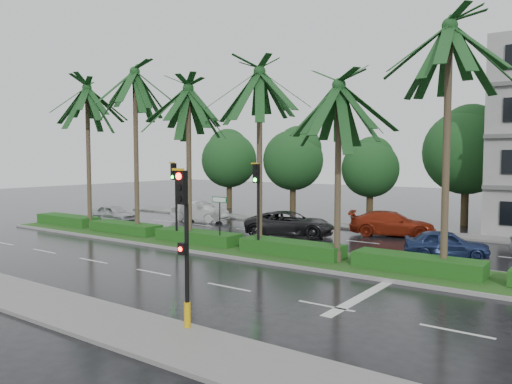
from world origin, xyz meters
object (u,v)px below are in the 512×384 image
Objects in this scene: car_silver at (114,214)px; car_white at (200,212)px; signal_median_left at (175,190)px; car_darkgrey at (290,224)px; street_sign at (220,209)px; car_red at (392,224)px; signal_near at (184,242)px; car_blue at (446,244)px.

car_white reaches higher than car_silver.
car_white is at bearing -48.87° from car_silver.
car_darkgrey is at bearing 60.62° from signal_median_left.
car_white is 9.30m from car_darkgrey.
car_silver is at bearing 78.52° from car_darkgrey.
car_red is at bearing 60.51° from street_sign.
signal_near reaches higher than car_darkgrey.
car_silver is 0.88× the size of car_white.
car_silver is (-13.09, 3.72, -1.47)m from street_sign.
car_silver is at bearing 164.15° from street_sign.
street_sign is 11.82m from car_white.
car_darkgrey is (9.09, -1.97, 0.03)m from car_white.
car_red is (-1.50, 19.60, -1.76)m from signal_near.
car_white is (-5.59, 8.19, -2.28)m from signal_median_left.
car_darkgrey reaches higher than car_silver.
car_darkgrey reaches higher than car_red.
car_silver is at bearing 71.73° from car_blue.
car_red is (5.50, 9.73, -1.38)m from street_sign.
car_red is at bearing 21.44° from car_blue.
street_sign is at bearing 131.34° from car_red.
signal_near reaches higher than car_silver.
signal_median_left is at bearing -152.65° from car_white.
signal_near is 0.81× the size of car_darkgrey.
car_red is at bearing -74.58° from car_silver.
car_silver is 0.99× the size of car_blue.
car_silver is at bearing 88.74° from car_red.
car_darkgrey is at bearing 112.23° from signal_near.
car_white is (-8.59, 8.00, -1.40)m from street_sign.
street_sign is 0.67× the size of car_blue.
car_white is 0.86× the size of car_red.
car_silver is 23.11m from car_blue.
street_sign is at bearing 3.47° from signal_median_left.
car_red is 1.32× the size of car_blue.
signal_median_left reaches higher than car_blue.
car_blue is (9.50, -1.24, -0.09)m from car_darkgrey.
signal_near reaches higher than car_red.
car_blue is at bearing -89.82° from car_silver.
signal_median_left reaches higher than signal_near.
street_sign is 0.59× the size of car_white.
signal_near is 1.13× the size of car_blue.
signal_near reaches higher than car_white.
car_red is at bearing 49.37° from signal_median_left.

